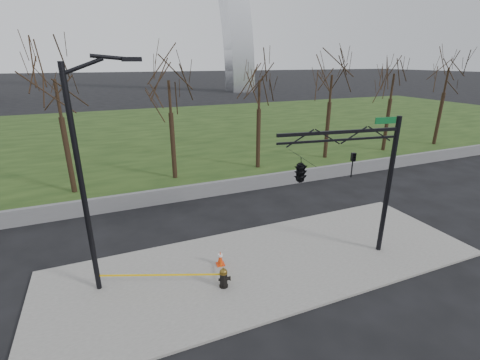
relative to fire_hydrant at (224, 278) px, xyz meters
name	(u,v)px	position (x,y,z in m)	size (l,w,h in m)	color
ground	(269,264)	(2.29, 0.79, -0.47)	(500.00, 500.00, 0.00)	black
sidewalk	(269,263)	(2.29, 0.79, -0.42)	(18.00, 6.00, 0.10)	slate
grass_strip	(154,131)	(2.29, 30.79, -0.44)	(120.00, 40.00, 0.06)	#1D3413
guardrail	(210,189)	(2.29, 8.79, -0.02)	(60.00, 0.30, 0.90)	#59595B
tree_row	(218,119)	(4.29, 12.79, 3.58)	(49.99, 4.00, 8.11)	black
fire_hydrant	(224,278)	(0.00, 0.00, 0.00)	(0.51, 0.33, 0.81)	black
traffic_cone	(220,258)	(0.35, 1.38, -0.06)	(0.36, 0.36, 0.64)	red
street_light	(87,169)	(-4.05, 1.71, 4.22)	(2.39, 0.32, 8.21)	black
traffic_signal_mast	(319,168)	(4.02, 0.26, 3.67)	(5.06, 2.53, 6.00)	black
caution_tape	(176,274)	(-1.60, 0.81, 0.08)	(4.63, 1.70, 0.42)	yellow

